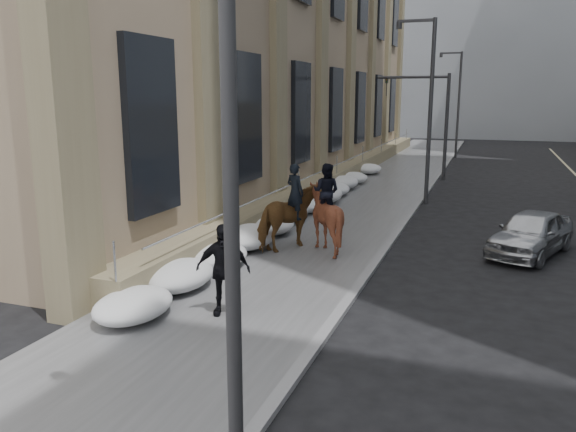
# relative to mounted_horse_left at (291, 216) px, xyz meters

# --- Properties ---
(ground) EXTENTS (140.00, 140.00, 0.00)m
(ground) POSITION_rel_mounted_horse_left_xyz_m (0.10, -4.37, -1.17)
(ground) COLOR black
(ground) RESTS_ON ground
(sidewalk) EXTENTS (5.00, 80.00, 0.12)m
(sidewalk) POSITION_rel_mounted_horse_left_xyz_m (0.10, 5.63, -1.11)
(sidewalk) COLOR #515153
(sidewalk) RESTS_ON ground
(curb) EXTENTS (0.24, 80.00, 0.12)m
(curb) POSITION_rel_mounted_horse_left_xyz_m (2.72, 5.63, -1.11)
(curb) COLOR slate
(curb) RESTS_ON ground
(limestone_building) EXTENTS (6.10, 44.00, 18.00)m
(limestone_building) POSITION_rel_mounted_horse_left_xyz_m (-5.15, 15.59, 7.73)
(limestone_building) COLOR #8B745B
(limestone_building) RESTS_ON ground
(bg_building_mid) EXTENTS (30.00, 12.00, 28.00)m
(bg_building_mid) POSITION_rel_mounted_horse_left_xyz_m (4.10, 55.63, 12.83)
(bg_building_mid) COLOR slate
(bg_building_mid) RESTS_ON ground
(bg_building_far) EXTENTS (24.00, 12.00, 20.00)m
(bg_building_far) POSITION_rel_mounted_horse_left_xyz_m (-5.90, 67.63, 8.83)
(bg_building_far) COLOR gray
(bg_building_far) RESTS_ON ground
(streetlight_near) EXTENTS (1.71, 0.24, 8.00)m
(streetlight_near) POSITION_rel_mounted_horse_left_xyz_m (2.84, -10.37, 3.41)
(streetlight_near) COLOR #2D2D30
(streetlight_near) RESTS_ON ground
(streetlight_mid) EXTENTS (1.71, 0.24, 8.00)m
(streetlight_mid) POSITION_rel_mounted_horse_left_xyz_m (2.84, 9.63, 3.41)
(streetlight_mid) COLOR #2D2D30
(streetlight_mid) RESTS_ON ground
(streetlight_far) EXTENTS (1.71, 0.24, 8.00)m
(streetlight_far) POSITION_rel_mounted_horse_left_xyz_m (2.84, 29.63, 3.41)
(streetlight_far) COLOR #2D2D30
(streetlight_far) RESTS_ON ground
(traffic_signal) EXTENTS (4.10, 0.22, 6.00)m
(traffic_signal) POSITION_rel_mounted_horse_left_xyz_m (2.18, 17.63, 2.83)
(traffic_signal) COLOR #2D2D30
(traffic_signal) RESTS_ON ground
(snow_bank) EXTENTS (1.70, 18.10, 0.76)m
(snow_bank) POSITION_rel_mounted_horse_left_xyz_m (-1.32, 3.74, -0.70)
(snow_bank) COLOR silver
(snow_bank) RESTS_ON sidewalk
(mounted_horse_left) EXTENTS (1.90, 2.56, 2.65)m
(mounted_horse_left) POSITION_rel_mounted_horse_left_xyz_m (0.00, 0.00, 0.00)
(mounted_horse_left) COLOR #563719
(mounted_horse_left) RESTS_ON sidewalk
(mounted_horse_right) EXTENTS (1.69, 1.89, 2.67)m
(mounted_horse_right) POSITION_rel_mounted_horse_left_xyz_m (0.99, 0.26, 0.06)
(mounted_horse_right) COLOR #4E2516
(mounted_horse_right) RESTS_ON sidewalk
(pedestrian) EXTENTS (1.27, 0.77, 2.02)m
(pedestrian) POSITION_rel_mounted_horse_left_xyz_m (0.39, -5.45, -0.04)
(pedestrian) COLOR black
(pedestrian) RESTS_ON sidewalk
(car_silver) EXTENTS (2.99, 4.33, 1.37)m
(car_silver) POSITION_rel_mounted_horse_left_xyz_m (6.96, 2.31, -0.49)
(car_silver) COLOR #9C9FA3
(car_silver) RESTS_ON ground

